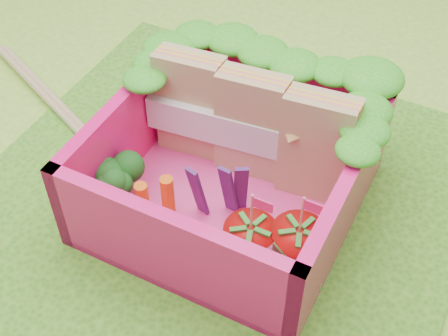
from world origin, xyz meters
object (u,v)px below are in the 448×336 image
object	(u,v)px
bento_box	(231,167)
chopsticks	(79,127)
strawberry_left	(250,245)
sandwich_stack	(253,126)
broccoli	(117,176)
strawberry_right	(297,248)

from	to	relation	value
bento_box	chopsticks	bearing A→B (deg)	175.04
strawberry_left	sandwich_stack	bearing A→B (deg)	114.65
bento_box	chopsticks	distance (m)	1.12
bento_box	strawberry_left	size ratio (longest dim) A/B	2.60
broccoli	strawberry_left	world-z (taller)	strawberry_left
bento_box	sandwich_stack	xyz separation A→B (m)	(0.00, 0.25, 0.09)
strawberry_left	strawberry_right	xyz separation A→B (m)	(0.21, 0.08, 0.00)
strawberry_right	chopsticks	world-z (taller)	strawberry_right
sandwich_stack	broccoli	xyz separation A→B (m)	(-0.52, -0.54, -0.13)
bento_box	strawberry_left	xyz separation A→B (m)	(0.28, -0.34, -0.09)
strawberry_left	chopsticks	world-z (taller)	strawberry_left
bento_box	strawberry_right	world-z (taller)	strawberry_right
sandwich_stack	strawberry_right	bearing A→B (deg)	-46.60
strawberry_right	strawberry_left	bearing A→B (deg)	-158.62
sandwich_stack	chopsticks	size ratio (longest dim) A/B	0.58
sandwich_stack	broccoli	world-z (taller)	sandwich_stack
bento_box	strawberry_right	size ratio (longest dim) A/B	2.56
bento_box	sandwich_stack	world-z (taller)	sandwich_stack
bento_box	broccoli	xyz separation A→B (m)	(-0.51, -0.29, -0.04)
strawberry_left	broccoli	bearing A→B (deg)	176.28
bento_box	strawberry_left	world-z (taller)	same
strawberry_left	chopsticks	xyz separation A→B (m)	(-1.36, 0.44, -0.16)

